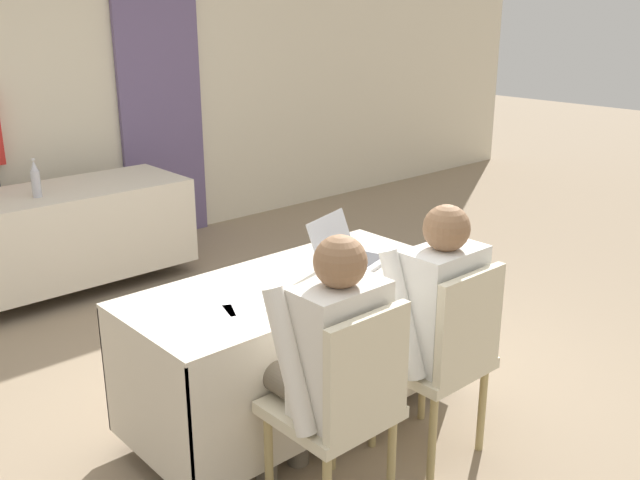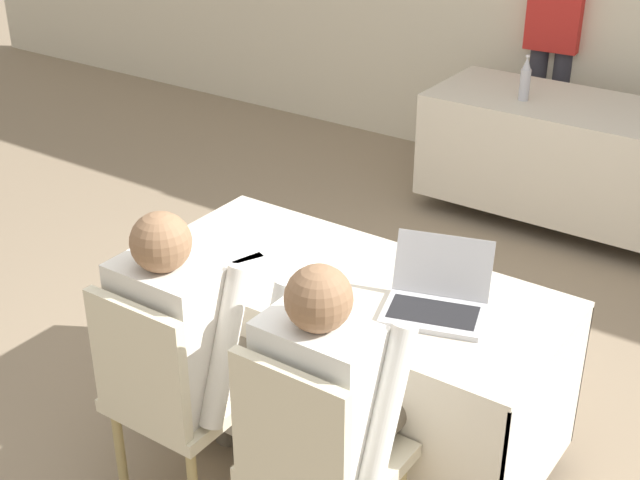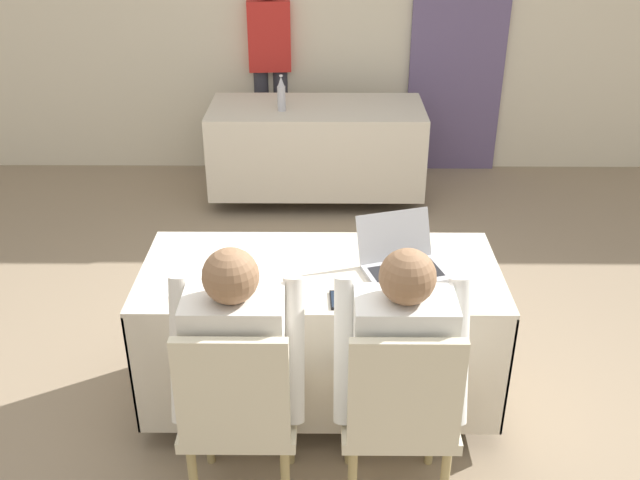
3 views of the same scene
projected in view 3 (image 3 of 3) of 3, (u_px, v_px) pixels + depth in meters
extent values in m
plane|color=gray|center=(320.00, 399.00, 3.52)|extent=(24.00, 24.00, 0.00)
cube|color=beige|center=(323.00, 6.00, 5.64)|extent=(12.00, 0.06, 2.70)
cube|color=slate|center=(462.00, 11.00, 5.59)|extent=(0.77, 0.04, 2.65)
cube|color=beige|center=(320.00, 271.00, 3.18)|extent=(1.61, 0.72, 0.02)
cube|color=beige|center=(320.00, 378.00, 3.01)|extent=(1.61, 0.01, 0.61)
cube|color=beige|center=(321.00, 289.00, 3.64)|extent=(1.61, 0.01, 0.61)
cube|color=beige|center=(150.00, 329.00, 3.33)|extent=(0.01, 0.72, 0.61)
cube|color=beige|center=(491.00, 330.00, 3.32)|extent=(0.01, 0.72, 0.61)
cylinder|color=#333333|center=(320.00, 390.00, 3.49)|extent=(0.06, 0.06, 0.11)
cube|color=beige|center=(317.00, 108.00, 5.32)|extent=(1.61, 0.72, 0.02)
cube|color=beige|center=(316.00, 165.00, 5.15)|extent=(1.61, 0.01, 0.61)
cube|color=beige|center=(317.00, 132.00, 5.78)|extent=(1.61, 0.01, 0.61)
cube|color=beige|center=(213.00, 147.00, 5.47)|extent=(0.01, 0.72, 0.61)
cube|color=beige|center=(421.00, 148.00, 5.46)|extent=(0.01, 0.72, 0.61)
cylinder|color=#333333|center=(317.00, 191.00, 5.63)|extent=(0.06, 0.06, 0.11)
cube|color=#B7B7BC|center=(406.00, 274.00, 3.12)|extent=(0.40, 0.32, 0.02)
cube|color=black|center=(406.00, 271.00, 3.12)|extent=(0.34, 0.24, 0.00)
cube|color=#B7B7BC|center=(394.00, 235.00, 3.20)|extent=(0.35, 0.18, 0.21)
cube|color=black|center=(394.00, 235.00, 3.20)|extent=(0.32, 0.16, 0.18)
cube|color=black|center=(338.00, 300.00, 2.94)|extent=(0.07, 0.14, 0.01)
cube|color=#192333|center=(338.00, 299.00, 2.94)|extent=(0.06, 0.13, 0.00)
cube|color=white|center=(197.00, 283.00, 3.07)|extent=(0.32, 0.36, 0.00)
cube|color=white|center=(251.00, 272.00, 3.15)|extent=(0.29, 0.34, 0.00)
cylinder|color=#B7B7C1|center=(281.00, 99.00, 5.18)|extent=(0.06, 0.06, 0.18)
cone|color=#B7B7C1|center=(281.00, 81.00, 5.12)|extent=(0.05, 0.05, 0.07)
cylinder|color=silver|center=(281.00, 76.00, 5.10)|extent=(0.02, 0.02, 0.01)
cylinder|color=tan|center=(290.00, 425.00, 3.05)|extent=(0.04, 0.04, 0.43)
cylinder|color=tan|center=(208.00, 424.00, 3.06)|extent=(0.04, 0.04, 0.43)
cube|color=beige|center=(242.00, 409.00, 2.79)|extent=(0.44, 0.44, 0.05)
cube|color=beige|center=(232.00, 392.00, 2.49)|extent=(0.40, 0.04, 0.45)
cylinder|color=tan|center=(432.00, 425.00, 3.05)|extent=(0.04, 0.04, 0.43)
cylinder|color=tan|center=(349.00, 425.00, 3.05)|extent=(0.04, 0.04, 0.43)
cube|color=beige|center=(397.00, 410.00, 2.78)|extent=(0.44, 0.44, 0.05)
cube|color=beige|center=(406.00, 393.00, 2.49)|extent=(0.40, 0.04, 0.45)
cylinder|color=#665B4C|center=(266.00, 370.00, 2.86)|extent=(0.13, 0.42, 0.13)
cylinder|color=#665B4C|center=(222.00, 370.00, 2.86)|extent=(0.13, 0.42, 0.13)
cylinder|color=#665B4C|center=(272.00, 399.00, 3.16)|extent=(0.10, 0.10, 0.48)
cylinder|color=#665B4C|center=(231.00, 399.00, 3.16)|extent=(0.10, 0.10, 0.48)
cube|color=silver|center=(236.00, 358.00, 2.61)|extent=(0.36, 0.22, 0.52)
cylinder|color=silver|center=(294.00, 350.00, 2.64)|extent=(0.08, 0.26, 0.54)
cylinder|color=silver|center=(181.00, 350.00, 2.64)|extent=(0.08, 0.26, 0.54)
sphere|color=#8C6647|center=(231.00, 276.00, 2.45)|extent=(0.20, 0.20, 0.20)
cylinder|color=#665B4C|center=(418.00, 371.00, 2.86)|extent=(0.13, 0.42, 0.13)
cylinder|color=#665B4C|center=(373.00, 370.00, 2.86)|extent=(0.13, 0.42, 0.13)
cylinder|color=#665B4C|center=(409.00, 400.00, 3.16)|extent=(0.10, 0.10, 0.48)
cylinder|color=#665B4C|center=(368.00, 400.00, 3.16)|extent=(0.10, 0.10, 0.48)
cube|color=white|center=(402.00, 359.00, 2.61)|extent=(0.36, 0.22, 0.52)
cylinder|color=white|center=(458.00, 351.00, 2.64)|extent=(0.08, 0.26, 0.54)
cylinder|color=white|center=(345.00, 350.00, 2.64)|extent=(0.08, 0.26, 0.54)
sphere|color=#8C6647|center=(408.00, 277.00, 2.44)|extent=(0.20, 0.20, 0.20)
cylinder|color=#33333D|center=(263.00, 119.00, 6.04)|extent=(0.12, 0.12, 0.85)
cylinder|color=#33333D|center=(281.00, 119.00, 6.05)|extent=(0.12, 0.12, 0.85)
cube|color=red|center=(269.00, 35.00, 5.72)|extent=(0.35, 0.22, 0.55)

